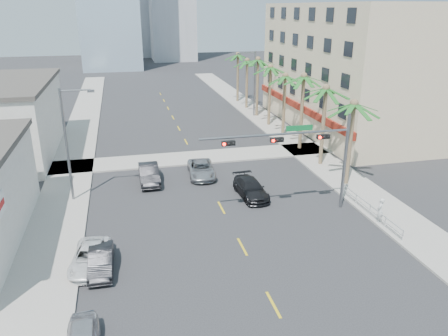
% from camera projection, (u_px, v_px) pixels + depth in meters
% --- Properties ---
extents(ground, '(260.00, 260.00, 0.00)m').
position_uv_depth(ground, '(261.00, 282.00, 24.54)').
color(ground, '#262628').
rests_on(ground, ground).
extents(sidewalk_right, '(4.00, 120.00, 0.15)m').
position_uv_depth(sidewalk_right, '(312.00, 155.00, 45.37)').
color(sidewalk_right, gray).
rests_on(sidewalk_right, ground).
extents(sidewalk_left, '(4.00, 120.00, 0.15)m').
position_uv_depth(sidewalk_left, '(70.00, 174.00, 40.16)').
color(sidewalk_left, gray).
rests_on(sidewalk_left, ground).
extents(sidewalk_cross, '(80.00, 4.00, 0.15)m').
position_uv_depth(sidewalk_cross, '(195.00, 158.00, 44.59)').
color(sidewalk_cross, gray).
rests_on(sidewalk_cross, ground).
extents(building_right, '(15.25, 28.00, 15.00)m').
position_uv_depth(building_right, '(357.00, 67.00, 54.08)').
color(building_right, beige).
rests_on(building_right, ground).
extents(traffic_signal_mast, '(11.12, 0.54, 7.20)m').
position_uv_depth(traffic_signal_mast, '(306.00, 148.00, 31.29)').
color(traffic_signal_mast, slate).
rests_on(traffic_signal_mast, ground).
extents(palm_tree_0, '(4.80, 4.80, 7.80)m').
position_uv_depth(palm_tree_0, '(354.00, 105.00, 35.55)').
color(palm_tree_0, brown).
rests_on(palm_tree_0, ground).
extents(palm_tree_1, '(4.80, 4.80, 8.16)m').
position_uv_depth(palm_tree_1, '(326.00, 89.00, 40.17)').
color(palm_tree_1, brown).
rests_on(palm_tree_1, ground).
extents(palm_tree_2, '(4.80, 4.80, 8.52)m').
position_uv_depth(palm_tree_2, '(304.00, 77.00, 44.79)').
color(palm_tree_2, brown).
rests_on(palm_tree_2, ground).
extents(palm_tree_3, '(4.80, 4.80, 7.80)m').
position_uv_depth(palm_tree_3, '(285.00, 77.00, 49.78)').
color(palm_tree_3, brown).
rests_on(palm_tree_3, ground).
extents(palm_tree_4, '(4.80, 4.80, 8.16)m').
position_uv_depth(palm_tree_4, '(270.00, 68.00, 54.40)').
color(palm_tree_4, brown).
rests_on(palm_tree_4, ground).
extents(palm_tree_5, '(4.80, 4.80, 8.52)m').
position_uv_depth(palm_tree_5, '(258.00, 60.00, 59.02)').
color(palm_tree_5, brown).
rests_on(palm_tree_5, ground).
extents(palm_tree_6, '(4.80, 4.80, 7.80)m').
position_uv_depth(palm_tree_6, '(247.00, 61.00, 64.01)').
color(palm_tree_6, brown).
rests_on(palm_tree_6, ground).
extents(palm_tree_7, '(4.80, 4.80, 8.16)m').
position_uv_depth(palm_tree_7, '(238.00, 55.00, 68.63)').
color(palm_tree_7, brown).
rests_on(palm_tree_7, ground).
extents(streetlight_left, '(2.55, 0.25, 9.00)m').
position_uv_depth(streetlight_left, '(69.00, 140.00, 33.17)').
color(streetlight_left, slate).
rests_on(streetlight_left, ground).
extents(streetlight_right, '(2.55, 0.25, 9.00)m').
position_uv_depth(streetlight_right, '(253.00, 80.00, 59.84)').
color(streetlight_right, slate).
rests_on(streetlight_right, ground).
extents(guardrail, '(0.08, 8.08, 1.00)m').
position_uv_depth(guardrail, '(370.00, 208.00, 32.02)').
color(guardrail, silver).
rests_on(guardrail, ground).
extents(car_parked_mid, '(1.43, 3.92, 1.28)m').
position_uv_depth(car_parked_mid, '(101.00, 261.00, 25.45)').
color(car_parked_mid, black).
rests_on(car_parked_mid, ground).
extents(car_parked_far, '(2.57, 4.66, 1.23)m').
position_uv_depth(car_parked_far, '(90.00, 257.00, 25.87)').
color(car_parked_far, white).
rests_on(car_parked_far, ground).
extents(car_lane_left, '(1.68, 4.80, 1.58)m').
position_uv_depth(car_lane_left, '(149.00, 174.00, 38.28)').
color(car_lane_left, black).
rests_on(car_lane_left, ground).
extents(car_lane_center, '(2.64, 5.06, 1.36)m').
position_uv_depth(car_lane_center, '(201.00, 169.00, 39.67)').
color(car_lane_center, '#A3A3A7').
rests_on(car_lane_center, ground).
extents(car_lane_right, '(2.20, 4.90, 1.39)m').
position_uv_depth(car_lane_right, '(251.00, 188.00, 35.46)').
color(car_lane_right, black).
rests_on(car_lane_right, ground).
extents(pedestrian, '(0.80, 0.77, 1.84)m').
position_uv_depth(pedestrian, '(380.00, 210.00, 30.77)').
color(pedestrian, silver).
rests_on(pedestrian, sidewalk_right).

